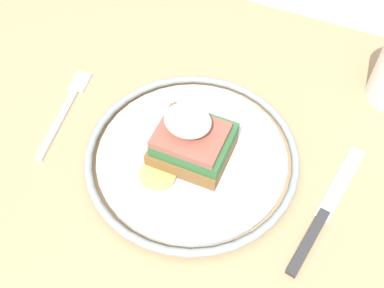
{
  "coord_description": "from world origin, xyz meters",
  "views": [
    {
      "loc": [
        0.15,
        -0.29,
        1.26
      ],
      "look_at": [
        0.02,
        0.02,
        0.79
      ],
      "focal_mm": 45.0,
      "sensor_mm": 36.0,
      "label": 1
    }
  ],
  "objects_px": {
    "sandwich": "(191,139)",
    "plate": "(192,157)",
    "fork": "(66,108)",
    "knife": "(322,217)"
  },
  "relations": [
    {
      "from": "sandwich",
      "to": "plate",
      "type": "bearing_deg",
      "value": 34.81
    },
    {
      "from": "plate",
      "to": "sandwich",
      "type": "relative_size",
      "value": 2.49
    },
    {
      "from": "fork",
      "to": "knife",
      "type": "distance_m",
      "value": 0.36
    },
    {
      "from": "sandwich",
      "to": "knife",
      "type": "xyz_separation_m",
      "value": [
        0.17,
        -0.01,
        -0.04
      ]
    },
    {
      "from": "sandwich",
      "to": "fork",
      "type": "relative_size",
      "value": 0.7
    },
    {
      "from": "plate",
      "to": "sandwich",
      "type": "xyz_separation_m",
      "value": [
        -0.0,
        -0.0,
        0.04
      ]
    },
    {
      "from": "fork",
      "to": "knife",
      "type": "relative_size",
      "value": 0.78
    },
    {
      "from": "knife",
      "to": "sandwich",
      "type": "bearing_deg",
      "value": 175.16
    },
    {
      "from": "fork",
      "to": "sandwich",
      "type": "bearing_deg",
      "value": -2.83
    },
    {
      "from": "sandwich",
      "to": "fork",
      "type": "distance_m",
      "value": 0.19
    }
  ]
}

